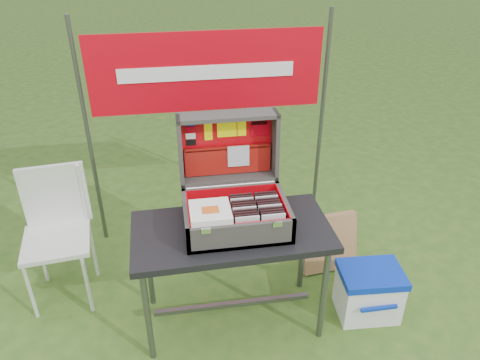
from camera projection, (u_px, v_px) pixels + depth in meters
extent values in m
plane|color=#2F531C|center=(231.00, 329.00, 2.90)|extent=(80.00, 80.00, 0.00)
cube|color=black|center=(232.00, 232.00, 2.64)|extent=(1.13, 0.59, 0.04)
cylinder|color=#59595B|center=(148.00, 316.00, 2.56)|extent=(0.04, 0.04, 0.66)
cylinder|color=#59595B|center=(323.00, 295.00, 2.70)|extent=(0.04, 0.04, 0.66)
cylinder|color=#59595B|center=(148.00, 264.00, 2.94)|extent=(0.04, 0.04, 0.66)
cylinder|color=#59595B|center=(303.00, 248.00, 3.07)|extent=(0.04, 0.04, 0.66)
cube|color=#59595B|center=(233.00, 304.00, 2.92)|extent=(0.97, 0.03, 0.03)
cube|color=#5A5752|center=(236.00, 225.00, 2.64)|extent=(0.58, 0.41, 0.02)
cube|color=#5A5752|center=(242.00, 237.00, 2.44)|extent=(0.58, 0.02, 0.15)
cube|color=#5A5752|center=(231.00, 197.00, 2.77)|extent=(0.58, 0.02, 0.15)
cube|color=#5A5752|center=(186.00, 220.00, 2.57)|extent=(0.02, 0.41, 0.15)
cube|color=#5A5752|center=(285.00, 211.00, 2.64)|extent=(0.02, 0.41, 0.15)
cube|color=red|center=(236.00, 223.00, 2.63)|extent=(0.53, 0.37, 0.01)
cube|color=silver|center=(206.00, 231.00, 2.37)|extent=(0.05, 0.01, 0.03)
cube|color=silver|center=(277.00, 224.00, 2.42)|extent=(0.05, 0.01, 0.03)
cylinder|color=silver|center=(231.00, 185.00, 2.74)|extent=(0.52, 0.02, 0.02)
cube|color=#5A5752|center=(227.00, 143.00, 2.77)|extent=(0.58, 0.04, 0.41)
cube|color=#5A5752|center=(228.00, 116.00, 2.63)|extent=(0.58, 0.16, 0.03)
cube|color=#5A5752|center=(229.00, 178.00, 2.81)|extent=(0.58, 0.16, 0.03)
cube|color=#5A5752|center=(180.00, 151.00, 2.68)|extent=(0.02, 0.17, 0.42)
cube|color=#5A5752|center=(275.00, 144.00, 2.75)|extent=(0.02, 0.17, 0.42)
cube|color=red|center=(227.00, 144.00, 2.76)|extent=(0.53, 0.02, 0.36)
cube|color=red|center=(241.00, 233.00, 2.45)|extent=(0.53, 0.01, 0.13)
cube|color=red|center=(231.00, 197.00, 2.75)|extent=(0.53, 0.01, 0.13)
cube|color=red|center=(189.00, 218.00, 2.56)|extent=(0.01, 0.37, 0.13)
cube|color=red|center=(282.00, 210.00, 2.64)|extent=(0.01, 0.37, 0.13)
cube|color=maroon|center=(228.00, 160.00, 2.79)|extent=(0.51, 0.04, 0.17)
cube|color=maroon|center=(228.00, 148.00, 2.75)|extent=(0.50, 0.02, 0.02)
cube|color=silver|center=(238.00, 156.00, 2.77)|extent=(0.13, 0.02, 0.13)
cube|color=#1933B2|center=(190.00, 123.00, 2.66)|extent=(0.06, 0.00, 0.04)
cube|color=#C90011|center=(190.00, 130.00, 2.68)|extent=(0.06, 0.00, 0.04)
cube|color=white|center=(191.00, 136.00, 2.70)|extent=(0.06, 0.00, 0.04)
cube|color=black|center=(191.00, 143.00, 2.71)|extent=(0.06, 0.00, 0.04)
cube|color=#F4EE05|center=(208.00, 131.00, 2.70)|extent=(0.05, 0.01, 0.11)
cube|color=#F4EE05|center=(227.00, 130.00, 2.71)|extent=(0.11, 0.01, 0.09)
cube|color=#F4EE05|center=(242.00, 129.00, 2.73)|extent=(0.05, 0.01, 0.09)
cube|color=#C90011|center=(259.00, 128.00, 2.74)|extent=(0.10, 0.01, 0.10)
cube|color=black|center=(259.00, 123.00, 2.73)|extent=(0.09, 0.00, 0.02)
cube|color=silver|center=(247.00, 228.00, 2.46)|extent=(0.13, 0.01, 0.15)
cube|color=black|center=(247.00, 226.00, 2.48)|extent=(0.13, 0.01, 0.15)
cube|color=black|center=(246.00, 223.00, 2.50)|extent=(0.13, 0.01, 0.15)
cube|color=black|center=(245.00, 221.00, 2.52)|extent=(0.13, 0.01, 0.15)
cube|color=silver|center=(245.00, 218.00, 2.54)|extent=(0.13, 0.01, 0.15)
cube|color=black|center=(244.00, 216.00, 2.56)|extent=(0.13, 0.01, 0.15)
cube|color=black|center=(243.00, 214.00, 2.58)|extent=(0.13, 0.01, 0.15)
cube|color=black|center=(242.00, 212.00, 2.60)|extent=(0.13, 0.01, 0.15)
cube|color=silver|center=(242.00, 209.00, 2.62)|extent=(0.13, 0.01, 0.15)
cube|color=black|center=(241.00, 207.00, 2.64)|extent=(0.13, 0.01, 0.15)
cube|color=black|center=(241.00, 205.00, 2.66)|extent=(0.13, 0.01, 0.15)
cube|color=silver|center=(273.00, 226.00, 2.48)|extent=(0.13, 0.01, 0.15)
cube|color=black|center=(272.00, 223.00, 2.50)|extent=(0.13, 0.01, 0.15)
cube|color=black|center=(271.00, 221.00, 2.52)|extent=(0.13, 0.01, 0.15)
cube|color=black|center=(270.00, 219.00, 2.54)|extent=(0.13, 0.01, 0.15)
cube|color=silver|center=(270.00, 216.00, 2.56)|extent=(0.13, 0.01, 0.15)
cube|color=black|center=(269.00, 214.00, 2.58)|extent=(0.13, 0.01, 0.15)
cube|color=black|center=(268.00, 212.00, 2.60)|extent=(0.13, 0.01, 0.15)
cube|color=black|center=(267.00, 209.00, 2.62)|extent=(0.13, 0.01, 0.15)
cube|color=silver|center=(266.00, 207.00, 2.64)|extent=(0.13, 0.01, 0.15)
cube|color=black|center=(265.00, 205.00, 2.66)|extent=(0.13, 0.01, 0.15)
cube|color=black|center=(265.00, 203.00, 2.68)|extent=(0.13, 0.01, 0.15)
cube|color=white|center=(210.00, 214.00, 2.48)|extent=(0.22, 0.22, 0.00)
cube|color=white|center=(210.00, 213.00, 2.48)|extent=(0.22, 0.22, 0.00)
cube|color=white|center=(210.00, 213.00, 2.47)|extent=(0.22, 0.22, 0.00)
cube|color=white|center=(210.00, 212.00, 2.47)|extent=(0.22, 0.22, 0.00)
cube|color=white|center=(210.00, 211.00, 2.47)|extent=(0.22, 0.22, 0.00)
cube|color=white|center=(210.00, 210.00, 2.47)|extent=(0.22, 0.22, 0.00)
cube|color=white|center=(210.00, 209.00, 2.46)|extent=(0.22, 0.22, 0.00)
cube|color=#D85919|center=(210.00, 210.00, 2.45)|extent=(0.09, 0.07, 0.00)
cube|color=white|center=(368.00, 295.00, 2.96)|extent=(0.38, 0.30, 0.29)
cube|color=#092EB8|center=(372.00, 274.00, 2.87)|extent=(0.40, 0.32, 0.05)
cube|color=#092EB8|center=(379.00, 308.00, 2.81)|extent=(0.23, 0.02, 0.02)
cube|color=silver|center=(56.00, 241.00, 2.94)|extent=(0.45, 0.45, 0.03)
cube|color=silver|center=(55.00, 195.00, 2.99)|extent=(0.40, 0.08, 0.42)
cylinder|color=silver|center=(30.00, 290.00, 2.88)|extent=(0.02, 0.02, 0.45)
cylinder|color=silver|center=(87.00, 284.00, 2.93)|extent=(0.02, 0.02, 0.45)
cylinder|color=silver|center=(41.00, 255.00, 3.17)|extent=(0.02, 0.02, 0.45)
cylinder|color=silver|center=(93.00, 250.00, 3.22)|extent=(0.02, 0.02, 0.45)
cylinder|color=silver|center=(27.00, 199.00, 2.97)|extent=(0.02, 0.02, 0.42)
cylinder|color=silver|center=(83.00, 194.00, 3.02)|extent=(0.02, 0.02, 0.42)
cube|color=#A37243|center=(329.00, 243.00, 3.32)|extent=(0.41, 0.20, 0.42)
cylinder|color=#59595B|center=(89.00, 140.00, 3.30)|extent=(0.03, 0.03, 1.70)
cylinder|color=#59595B|center=(321.00, 124.00, 3.53)|extent=(0.03, 0.03, 1.70)
cube|color=#B90311|center=(207.00, 72.00, 3.18)|extent=(1.60, 0.02, 0.55)
cube|color=white|center=(207.00, 72.00, 3.17)|extent=(1.20, 0.00, 0.10)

